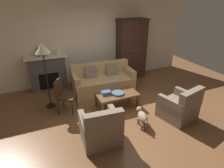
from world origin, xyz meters
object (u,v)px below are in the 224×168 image
Objects in this scene: fireplace at (48,73)px; armchair_near_left at (101,129)px; coffee_table at (117,95)px; armchair_near_right at (180,107)px; floor_lamp at (43,52)px; fruit_bowl at (118,93)px; book_stack at (106,93)px; mantel_vase_terracotta at (45,52)px; mantel_vase_cream at (58,52)px; side_chair_wooden at (63,93)px; mantel_vase_slate at (38,52)px; couch at (103,81)px; armoire at (131,49)px; dog at (142,117)px.

fireplace is 1.43× the size of armchair_near_left.
armchair_near_right reaches higher than coffee_table.
floor_lamp is (-0.10, -1.14, 0.97)m from fireplace.
fruit_bowl is 0.35× the size of armchair_near_right.
book_stack is at bearing -26.69° from floor_lamp.
mantel_vase_terracotta is at bearing 103.03° from armchair_near_left.
fruit_bowl is 2.39m from mantel_vase_cream.
book_stack is at bearing -55.22° from fireplace.
mantel_vase_slate is at bearing 104.73° from side_chair_wooden.
fruit_bowl is 0.18× the size of floor_lamp.
couch is 7.69× the size of book_stack.
fireplace reaches higher than armchair_near_left.
mantel_vase_terracotta is 0.38m from mantel_vase_cream.
mantel_vase_terracotta reaches higher than side_chair_wooden.
armchair_near_right reaches higher than book_stack.
side_chair_wooden is (0.21, -1.52, -0.06)m from fireplace.
armchair_near_right is (1.49, -1.14, -0.15)m from book_stack.
floor_lamp is (-3.05, -1.06, 0.49)m from armoire.
mantel_vase_slate is (-3.13, 0.06, 0.21)m from armoire.
armoire is 2.50m from book_stack.
book_stack is at bearing 165.79° from coffee_table.
mantel_vase_cream is 0.30× the size of dog.
mantel_vase_slate is 0.49× the size of dog.
mantel_vase_terracotta reaches higher than fireplace.
dog is at bearing -78.14° from coffee_table.
fireplace reaches higher than side_chair_wooden.
armoire is 12.31× the size of mantel_vase_cream.
fireplace is at bearing 178.49° from armoire.
mantel_vase_terracotta is 0.16× the size of floor_lamp.
couch is at bearing 73.79° from book_stack.
side_chair_wooden is (-1.37, -0.76, 0.19)m from couch.
floor_lamp is at bearing 130.34° from side_chair_wooden.
armchair_near_right reaches higher than fruit_bowl.
mantel_vase_terracotta reaches higher than armchair_near_left.
armoire is 2.58m from mantel_vase_cream.
floor_lamp is at bearing 147.40° from armchair_near_right.
dog is at bearing -58.32° from mantel_vase_terracotta.
armchair_near_left is (-2.26, -2.94, -0.74)m from armoire.
coffee_table is 0.09m from fruit_bowl.
mantel_vase_slate is (-1.75, 1.93, 0.81)m from fruit_bowl.
dog is (-1.18, -2.80, -0.81)m from armoire.
mantel_vase_slate reaches higher than fireplace.
floor_lamp is at bearing 155.31° from coffee_table.
dog is (1.55, -1.36, -0.27)m from side_chair_wooden.
coffee_table is 1.19× the size of armchair_near_right.
mantel_vase_cream is (-2.57, 0.06, 0.15)m from armoire.
couch is at bearing 88.79° from coffee_table.
armoire reaches higher than couch.
couch is 1.78× the size of coffee_table.
coffee_table is 6.46× the size of mantel_vase_cream.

